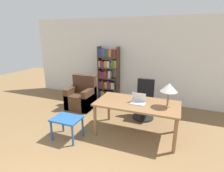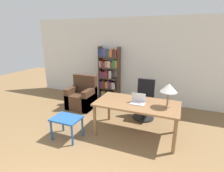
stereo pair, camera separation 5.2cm
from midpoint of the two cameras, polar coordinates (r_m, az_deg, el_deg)
The scene contains 8 objects.
wall_back at distance 5.73m, azimuth 9.19°, elevation 7.97°, with size 8.00×0.06×2.70m.
desk at distance 3.88m, azimuth 7.80°, elevation -6.60°, with size 1.79×0.92×0.76m.
laptop at distance 3.81m, azimuth 8.17°, elevation -4.86°, with size 0.30×0.22×0.22m.
table_lamp at distance 3.65m, azimuth 17.72°, elevation -0.61°, with size 0.34×0.34×0.49m.
office_chair at distance 4.79m, azimuth 10.14°, elevation -5.07°, with size 0.57×0.57×1.05m.
side_table_blue at distance 3.92m, azimuth -14.91°, elevation -11.10°, with size 0.60×0.46×0.48m.
armchair at distance 5.44m, azimuth -10.25°, elevation -3.68°, with size 0.76×0.69×0.98m.
bookshelf at distance 5.96m, azimuth -1.58°, elevation 4.01°, with size 0.71×0.28×1.80m.
Camera 1 is at (1.19, -1.02, 2.19)m, focal length 28.00 mm.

